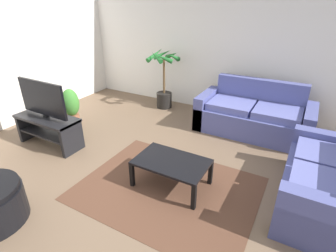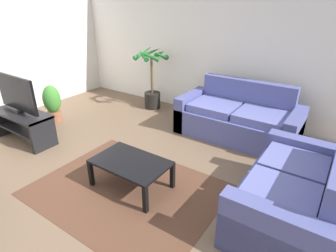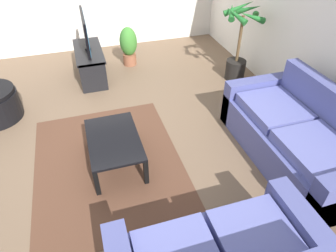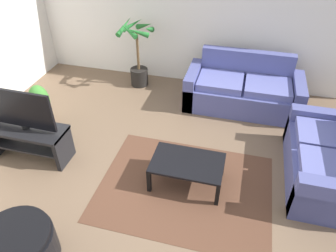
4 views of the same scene
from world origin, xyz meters
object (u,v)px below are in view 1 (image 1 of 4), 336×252
object	(u,v)px
tv	(42,99)
couch_loveseat	(329,185)
potted_palm	(164,83)
potted_plant_small	(71,106)
coffee_table	(172,164)
couch_main	(253,116)
tv_stand	(49,127)

from	to	relation	value
tv	couch_loveseat	bearing A→B (deg)	8.17
potted_palm	potted_plant_small	xyz separation A→B (m)	(-1.08, -1.63, -0.18)
coffee_table	couch_loveseat	bearing A→B (deg)	16.90
tv	coffee_table	size ratio (longest dim) A/B	1.07
couch_main	tv	distance (m)	3.54
tv_stand	potted_plant_small	bearing A→B (deg)	110.86
tv	potted_palm	size ratio (longest dim) A/B	0.77
couch_main	tv_stand	distance (m)	3.50
tv_stand	potted_plant_small	world-z (taller)	potted_plant_small
couch_main	potted_palm	bearing A→B (deg)	172.28
couch_main	potted_plant_small	distance (m)	3.37
couch_main	coffee_table	xyz separation A→B (m)	(-0.55, -2.05, 0.02)
coffee_table	potted_palm	bearing A→B (deg)	121.93
couch_loveseat	potted_palm	distance (m)	3.67
tv	potted_plant_small	size ratio (longest dim) A/B	1.38
couch_main	couch_loveseat	bearing A→B (deg)	-51.93
potted_plant_small	couch_main	bearing A→B (deg)	23.83
tv_stand	coffee_table	world-z (taller)	tv_stand
tv_stand	coffee_table	bearing A→B (deg)	1.19
couch_loveseat	potted_palm	xyz separation A→B (m)	(-3.19, 1.79, 0.26)
potted_palm	couch_loveseat	bearing A→B (deg)	-29.32
coffee_table	couch_main	bearing A→B (deg)	74.93
coffee_table	potted_palm	distance (m)	2.75
couch_main	coffee_table	bearing A→B (deg)	-105.07
couch_main	couch_loveseat	size ratio (longest dim) A/B	1.21
coffee_table	tv_stand	bearing A→B (deg)	-178.81
couch_loveseat	coffee_table	world-z (taller)	couch_loveseat
coffee_table	potted_palm	xyz separation A→B (m)	(-1.45, 2.32, 0.24)
couch_loveseat	coffee_table	size ratio (longest dim) A/B	1.76
couch_main	tv_stand	world-z (taller)	couch_main
tv	coffee_table	world-z (taller)	tv
potted_palm	potted_plant_small	world-z (taller)	potted_palm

